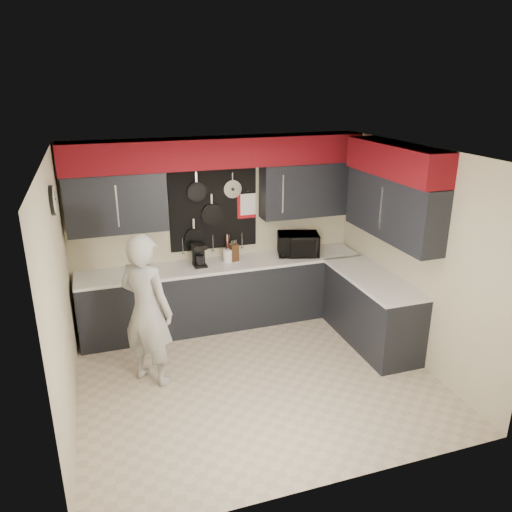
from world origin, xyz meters
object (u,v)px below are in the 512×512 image
object	(u,v)px
microwave	(298,244)
person	(147,310)
utensil_crock	(228,255)
coffee_maker	(199,254)
knife_block	(234,252)

from	to	relation	value
microwave	person	xyz separation A→B (m)	(-2.26, -1.09, -0.19)
microwave	utensil_crock	bearing A→B (deg)	-166.85
utensil_crock	coffee_maker	world-z (taller)	coffee_maker
microwave	coffee_maker	distance (m)	1.43
knife_block	coffee_maker	xyz separation A→B (m)	(-0.49, -0.04, 0.04)
microwave	knife_block	xyz separation A→B (m)	(-0.94, 0.05, -0.04)
person	knife_block	bearing A→B (deg)	-95.40
microwave	coffee_maker	size ratio (longest dim) A/B	1.83
knife_block	coffee_maker	size ratio (longest dim) A/B	0.78
utensil_crock	knife_block	bearing A→B (deg)	3.85
knife_block	coffee_maker	distance (m)	0.50
microwave	person	world-z (taller)	person
microwave	coffee_maker	world-z (taller)	microwave
knife_block	utensil_crock	xyz separation A→B (m)	(-0.09, -0.01, -0.03)
microwave	person	bearing A→B (deg)	-138.65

